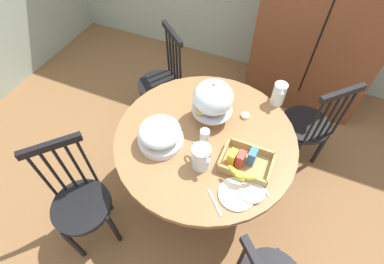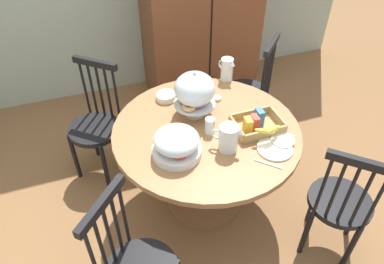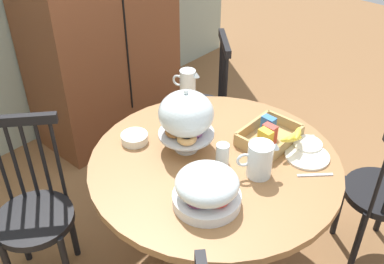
{
  "view_description": "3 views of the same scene",
  "coord_description": "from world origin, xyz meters",
  "px_view_note": "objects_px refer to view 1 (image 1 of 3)",
  "views": [
    {
      "loc": [
        0.45,
        -1.15,
        2.29
      ],
      "look_at": [
        -0.04,
        -0.02,
        0.74
      ],
      "focal_mm": 26.97,
      "sensor_mm": 36.0,
      "label": 1
    },
    {
      "loc": [
        -0.63,
        -1.7,
        2.27
      ],
      "look_at": [
        -0.04,
        -0.02,
        0.74
      ],
      "focal_mm": 33.82,
      "sensor_mm": 36.0,
      "label": 2
    },
    {
      "loc": [
        -1.29,
        -1.08,
        2.11
      ],
      "look_at": [
        0.06,
        0.13,
        0.84
      ],
      "focal_mm": 41.72,
      "sensor_mm": 36.0,
      "label": 3
    }
  ],
  "objects_px": {
    "fruit_platter_covered": "(160,134)",
    "wooden_armoire": "(328,11)",
    "windsor_chair_by_cabinet": "(81,203)",
    "milk_pitcher": "(279,94)",
    "dining_table": "(204,154)",
    "pastry_stand_with_dome": "(213,99)",
    "orange_juice_pitcher": "(201,158)",
    "windsor_chair_far_side": "(307,126)",
    "cereal_basket": "(244,163)",
    "windsor_chair_near_window": "(162,84)",
    "drinking_glass": "(205,136)",
    "china_plate_large": "(237,194)",
    "cereal_bowl": "(207,90)",
    "china_plate_small": "(252,192)"
  },
  "relations": [
    {
      "from": "fruit_platter_covered",
      "to": "wooden_armoire",
      "type": "bearing_deg",
      "value": 65.12
    },
    {
      "from": "windsor_chair_by_cabinet",
      "to": "milk_pitcher",
      "type": "distance_m",
      "value": 1.59
    },
    {
      "from": "dining_table",
      "to": "pastry_stand_with_dome",
      "type": "relative_size",
      "value": 3.6
    },
    {
      "from": "wooden_armoire",
      "to": "fruit_platter_covered",
      "type": "height_order",
      "value": "wooden_armoire"
    },
    {
      "from": "wooden_armoire",
      "to": "dining_table",
      "type": "xyz_separation_m",
      "value": [
        -0.53,
        -1.52,
        -0.45
      ]
    },
    {
      "from": "windsor_chair_by_cabinet",
      "to": "orange_juice_pitcher",
      "type": "bearing_deg",
      "value": 32.37
    },
    {
      "from": "windsor_chair_far_side",
      "to": "cereal_basket",
      "type": "bearing_deg",
      "value": -114.81
    },
    {
      "from": "windsor_chair_near_window",
      "to": "fruit_platter_covered",
      "type": "xyz_separation_m",
      "value": [
        0.42,
        -0.78,
        0.37
      ]
    },
    {
      "from": "drinking_glass",
      "to": "cereal_basket",
      "type": "bearing_deg",
      "value": -15.82
    },
    {
      "from": "orange_juice_pitcher",
      "to": "drinking_glass",
      "type": "height_order",
      "value": "orange_juice_pitcher"
    },
    {
      "from": "windsor_chair_far_side",
      "to": "china_plate_large",
      "type": "distance_m",
      "value": 1.06
    },
    {
      "from": "cereal_basket",
      "to": "wooden_armoire",
      "type": "bearing_deg",
      "value": 82.31
    },
    {
      "from": "china_plate_large",
      "to": "cereal_bowl",
      "type": "relative_size",
      "value": 1.57
    },
    {
      "from": "dining_table",
      "to": "china_plate_small",
      "type": "xyz_separation_m",
      "value": [
        0.4,
        -0.28,
        0.22
      ]
    },
    {
      "from": "dining_table",
      "to": "milk_pitcher",
      "type": "relative_size",
      "value": 6.96
    },
    {
      "from": "fruit_platter_covered",
      "to": "china_plate_large",
      "type": "xyz_separation_m",
      "value": [
        0.58,
        -0.16,
        -0.08
      ]
    },
    {
      "from": "windsor_chair_far_side",
      "to": "pastry_stand_with_dome",
      "type": "distance_m",
      "value": 0.96
    },
    {
      "from": "cereal_basket",
      "to": "china_plate_large",
      "type": "distance_m",
      "value": 0.2
    },
    {
      "from": "pastry_stand_with_dome",
      "to": "fruit_platter_covered",
      "type": "xyz_separation_m",
      "value": [
        -0.23,
        -0.33,
        -0.11
      ]
    },
    {
      "from": "windsor_chair_near_window",
      "to": "windsor_chair_far_side",
      "type": "distance_m",
      "value": 1.34
    },
    {
      "from": "pastry_stand_with_dome",
      "to": "orange_juice_pitcher",
      "type": "height_order",
      "value": "pastry_stand_with_dome"
    },
    {
      "from": "wooden_armoire",
      "to": "milk_pitcher",
      "type": "distance_m",
      "value": 1.04
    },
    {
      "from": "drinking_glass",
      "to": "orange_juice_pitcher",
      "type": "bearing_deg",
      "value": -75.27
    },
    {
      "from": "cereal_bowl",
      "to": "windsor_chair_far_side",
      "type": "bearing_deg",
      "value": 15.92
    },
    {
      "from": "china_plate_large",
      "to": "orange_juice_pitcher",
      "type": "bearing_deg",
      "value": 158.78
    },
    {
      "from": "cereal_basket",
      "to": "drinking_glass",
      "type": "distance_m",
      "value": 0.31
    },
    {
      "from": "dining_table",
      "to": "cereal_basket",
      "type": "xyz_separation_m",
      "value": [
        0.31,
        -0.12,
        0.25
      ]
    },
    {
      "from": "dining_table",
      "to": "drinking_glass",
      "type": "bearing_deg",
      "value": -79.35
    },
    {
      "from": "dining_table",
      "to": "fruit_platter_covered",
      "type": "height_order",
      "value": "fruit_platter_covered"
    },
    {
      "from": "windsor_chair_by_cabinet",
      "to": "pastry_stand_with_dome",
      "type": "bearing_deg",
      "value": 53.28
    },
    {
      "from": "windsor_chair_far_side",
      "to": "milk_pitcher",
      "type": "bearing_deg",
      "value": -156.05
    },
    {
      "from": "milk_pitcher",
      "to": "cereal_basket",
      "type": "bearing_deg",
      "value": -95.28
    },
    {
      "from": "dining_table",
      "to": "china_plate_small",
      "type": "distance_m",
      "value": 0.54
    },
    {
      "from": "milk_pitcher",
      "to": "drinking_glass",
      "type": "distance_m",
      "value": 0.66
    },
    {
      "from": "windsor_chair_far_side",
      "to": "orange_juice_pitcher",
      "type": "distance_m",
      "value": 1.11
    },
    {
      "from": "cereal_basket",
      "to": "drinking_glass",
      "type": "height_order",
      "value": "cereal_basket"
    },
    {
      "from": "china_plate_small",
      "to": "fruit_platter_covered",
      "type": "bearing_deg",
      "value": 169.85
    },
    {
      "from": "windsor_chair_far_side",
      "to": "fruit_platter_covered",
      "type": "bearing_deg",
      "value": -138.63
    },
    {
      "from": "dining_table",
      "to": "orange_juice_pitcher",
      "type": "distance_m",
      "value": 0.36
    },
    {
      "from": "windsor_chair_far_side",
      "to": "orange_juice_pitcher",
      "type": "relative_size",
      "value": 5.58
    },
    {
      "from": "pastry_stand_with_dome",
      "to": "orange_juice_pitcher",
      "type": "xyz_separation_m",
      "value": [
        0.08,
        -0.39,
        -0.12
      ]
    },
    {
      "from": "windsor_chair_near_window",
      "to": "orange_juice_pitcher",
      "type": "distance_m",
      "value": 1.17
    },
    {
      "from": "windsor_chair_far_side",
      "to": "china_plate_small",
      "type": "bearing_deg",
      "value": -105.49
    },
    {
      "from": "windsor_chair_near_window",
      "to": "milk_pitcher",
      "type": "distance_m",
      "value": 1.11
    },
    {
      "from": "windsor_chair_far_side",
      "to": "china_plate_small",
      "type": "relative_size",
      "value": 6.5
    },
    {
      "from": "dining_table",
      "to": "windsor_chair_near_window",
      "type": "xyz_separation_m",
      "value": [
        -0.68,
        0.62,
        -0.08
      ]
    },
    {
      "from": "dining_table",
      "to": "windsor_chair_by_cabinet",
      "type": "xyz_separation_m",
      "value": [
        -0.64,
        -0.66,
        -0.08
      ]
    },
    {
      "from": "windsor_chair_far_side",
      "to": "china_plate_large",
      "type": "relative_size",
      "value": 4.43
    },
    {
      "from": "china_plate_small",
      "to": "cereal_bowl",
      "type": "distance_m",
      "value": 0.89
    },
    {
      "from": "dining_table",
      "to": "cereal_basket",
      "type": "distance_m",
      "value": 0.41
    }
  ]
}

